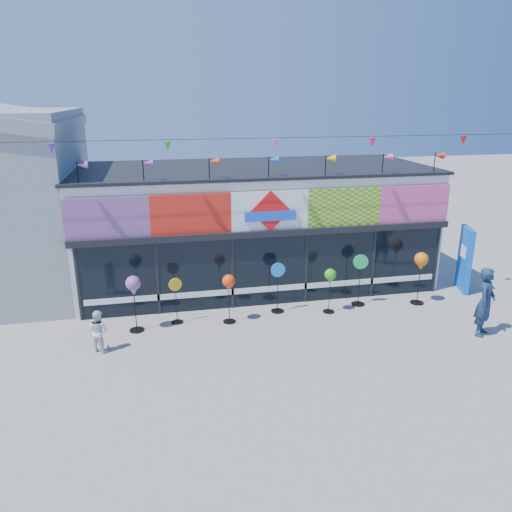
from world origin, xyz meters
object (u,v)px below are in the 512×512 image
object	(u,v)px
spinner_5	(360,278)
child	(98,331)
blue_sign	(465,259)
spinner_3	(278,286)
spinner_6	(421,263)
spinner_4	(330,278)
spinner_1	(176,299)
adult_man	(485,302)
spinner_0	(133,287)
spinner_2	(229,284)

from	to	relation	value
spinner_5	child	world-z (taller)	spinner_5
blue_sign	child	xyz separation A→B (m)	(-11.93, -1.99, -0.54)
spinner_3	spinner_6	bearing A→B (deg)	-3.38
spinner_4	spinner_3	bearing A→B (deg)	167.23
spinner_1	spinner_5	xyz separation A→B (m)	(5.81, 0.18, 0.15)
spinner_6	child	world-z (taller)	spinner_6
spinner_5	adult_man	world-z (taller)	adult_man
spinner_0	spinner_1	xyz separation A→B (m)	(1.17, 0.30, -0.59)
spinner_1	spinner_5	size ratio (longest dim) A/B	0.83
spinner_2	spinner_5	bearing A→B (deg)	6.03
blue_sign	spinner_3	world-z (taller)	blue_sign
spinner_3	spinner_4	xyz separation A→B (m)	(1.56, -0.35, 0.29)
spinner_6	child	distance (m)	9.93
spinner_2	spinner_3	world-z (taller)	spinner_3
spinner_0	spinner_3	bearing A→B (deg)	6.29
spinner_2	adult_man	distance (m)	7.22
spinner_4	spinner_6	distance (m)	3.06
spinner_1	spinner_3	bearing A→B (deg)	3.09
blue_sign	spinner_5	xyz separation A→B (m)	(-4.03, -0.50, -0.22)
spinner_4	spinner_5	xyz separation A→B (m)	(1.13, 0.36, -0.24)
spinner_6	adult_man	bearing A→B (deg)	-74.45
spinner_5	adult_man	xyz separation A→B (m)	(2.59, -2.68, 0.09)
adult_man	spinner_6	bearing A→B (deg)	63.26
adult_man	spinner_2	bearing A→B (deg)	119.76
spinner_0	spinner_6	bearing A→B (deg)	1.29
spinner_3	blue_sign	bearing A→B (deg)	4.36
spinner_2	adult_man	size ratio (longest dim) A/B	0.76
spinner_1	spinner_3	world-z (taller)	spinner_3
spinner_0	spinner_1	distance (m)	1.35
spinner_2	spinner_4	size ratio (longest dim) A/B	1.05
blue_sign	child	world-z (taller)	blue_sign
spinner_5	spinner_2	bearing A→B (deg)	-173.97
spinner_5	adult_man	bearing A→B (deg)	-45.93
spinner_3	spinner_4	size ratio (longest dim) A/B	1.12
spinner_1	adult_man	xyz separation A→B (m)	(8.40, -2.50, 0.24)
spinner_2	child	bearing A→B (deg)	-163.99
spinner_0	spinner_6	distance (m)	8.90
spinner_6	spinner_5	bearing A→B (deg)	171.67
spinner_1	child	bearing A→B (deg)	-147.92
spinner_2	spinner_3	size ratio (longest dim) A/B	0.94
blue_sign	spinner_2	xyz separation A→B (m)	(-8.31, -0.95, 0.09)
spinner_5	spinner_1	bearing A→B (deg)	-178.24
spinner_1	spinner_3	size ratio (longest dim) A/B	0.88
blue_sign	spinner_3	xyz separation A→B (m)	(-6.72, -0.51, -0.27)
blue_sign	child	bearing A→B (deg)	-153.05
spinner_5	blue_sign	bearing A→B (deg)	7.11
spinner_0	child	distance (m)	1.57
blue_sign	spinner_2	size ratio (longest dim) A/B	1.48
spinner_0	spinner_5	xyz separation A→B (m)	(6.97, 0.48, -0.44)
spinner_4	adult_man	bearing A→B (deg)	-31.88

